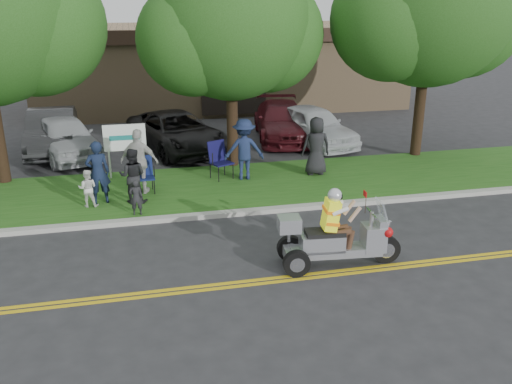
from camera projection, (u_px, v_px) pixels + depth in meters
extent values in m
plane|color=#28282B|center=(273.00, 268.00, 11.25)|extent=(120.00, 120.00, 0.00)
cube|color=gold|center=(280.00, 281.00, 10.71)|extent=(60.00, 0.10, 0.01)
cube|color=gold|center=(278.00, 278.00, 10.86)|extent=(60.00, 0.10, 0.01)
cube|color=#A8A89E|center=(243.00, 212.00, 14.03)|extent=(60.00, 0.25, 0.12)
cube|color=#205416|center=(229.00, 186.00, 16.00)|extent=(60.00, 4.00, 0.10)
cube|color=#9E7F5B|center=(219.00, 65.00, 28.43)|extent=(18.00, 8.00, 4.00)
cube|color=black|center=(233.00, 36.00, 24.14)|extent=(18.00, 0.30, 0.60)
sphere|color=#204D16|center=(34.00, 24.00, 15.32)|extent=(4.05, 4.05, 4.05)
cylinder|color=#332114|center=(232.00, 104.00, 17.25)|extent=(0.36, 0.36, 4.20)
sphere|color=#204D16|center=(231.00, 21.00, 16.39)|extent=(4.80, 4.80, 4.80)
sphere|color=#204D16|center=(267.00, 35.00, 17.07)|extent=(3.60, 3.60, 3.60)
sphere|color=#204D16|center=(193.00, 40.00, 16.13)|extent=(3.36, 3.36, 3.36)
cylinder|color=#332114|center=(421.00, 89.00, 18.34)|extent=(0.36, 0.36, 4.76)
sphere|color=#204D16|center=(462.00, 15.00, 18.10)|extent=(4.20, 4.20, 4.20)
sphere|color=#204D16|center=(392.00, 19.00, 17.08)|extent=(3.92, 3.92, 3.92)
cylinder|color=silver|center=(110.00, 164.00, 16.40)|extent=(0.06, 0.06, 1.10)
cylinder|color=silver|center=(143.00, 162.00, 16.61)|extent=(0.06, 0.06, 1.10)
cube|color=white|center=(125.00, 138.00, 16.24)|extent=(1.25, 0.06, 0.80)
cylinder|color=black|center=(386.00, 249.00, 11.41)|extent=(0.61, 0.20, 0.60)
cylinder|color=black|center=(297.00, 264.00, 10.84)|extent=(0.57, 0.20, 0.56)
cylinder|color=black|center=(290.00, 248.00, 11.51)|extent=(0.57, 0.20, 0.56)
cube|color=#A4A5AE|center=(336.00, 251.00, 11.26)|extent=(1.93, 0.64, 0.18)
cube|color=#A4A5AE|center=(322.00, 242.00, 11.16)|extent=(0.94, 0.54, 0.35)
cube|color=black|center=(325.00, 233.00, 11.09)|extent=(0.83, 0.49, 0.10)
cube|color=#A4A5AE|center=(373.00, 237.00, 11.27)|extent=(0.49, 0.52, 0.55)
cube|color=silver|center=(382.00, 211.00, 11.09)|extent=(0.23, 0.47, 0.49)
cube|color=#A4A5AE|center=(289.00, 224.00, 10.92)|extent=(0.49, 0.46, 0.30)
sphere|color=#B20C0F|center=(387.00, 231.00, 11.11)|extent=(0.22, 0.22, 0.22)
cube|color=#EBF319|center=(331.00, 215.00, 10.97)|extent=(0.38, 0.43, 0.65)
sphere|color=silver|center=(335.00, 195.00, 10.84)|extent=(0.29, 0.29, 0.29)
cylinder|color=black|center=(138.00, 189.00, 14.98)|extent=(0.03, 0.03, 0.43)
cylinder|color=black|center=(154.00, 187.00, 15.12)|extent=(0.03, 0.03, 0.43)
cylinder|color=black|center=(136.00, 184.00, 15.37)|extent=(0.03, 0.03, 0.43)
cylinder|color=black|center=(152.00, 182.00, 15.50)|extent=(0.03, 0.03, 0.43)
cube|color=#111D50|center=(145.00, 178.00, 15.17)|extent=(0.58, 0.53, 0.04)
cube|color=#111D50|center=(143.00, 166.00, 15.28)|extent=(0.55, 0.21, 0.58)
cylinder|color=black|center=(219.00, 174.00, 16.13)|extent=(0.03, 0.03, 0.47)
cylinder|color=black|center=(233.00, 171.00, 16.42)|extent=(0.03, 0.03, 0.47)
cylinder|color=black|center=(210.00, 170.00, 16.49)|extent=(0.03, 0.03, 0.47)
cylinder|color=black|center=(225.00, 168.00, 16.78)|extent=(0.03, 0.03, 0.47)
cube|color=#0E0D3D|center=(222.00, 163.00, 16.37)|extent=(0.75, 0.73, 0.04)
cube|color=#0E0D3D|center=(217.00, 151.00, 16.46)|extent=(0.61, 0.39, 0.64)
imported|color=#131E36|center=(98.00, 172.00, 14.28)|extent=(0.67, 0.49, 1.70)
imported|color=black|center=(133.00, 176.00, 14.37)|extent=(0.83, 0.72, 1.48)
imported|color=#BAB9B3|center=(139.00, 162.00, 15.01)|extent=(1.16, 0.79, 1.83)
imported|color=#1A2549|center=(244.00, 149.00, 16.21)|extent=(1.25, 0.81, 1.84)
imported|color=black|center=(316.00, 146.00, 16.64)|extent=(0.91, 0.62, 1.80)
imported|color=black|center=(136.00, 197.00, 13.61)|extent=(0.35, 0.24, 0.93)
imported|color=silver|center=(88.00, 188.00, 14.15)|extent=(0.54, 0.45, 1.00)
imported|color=#B0B2B7|center=(64.00, 137.00, 18.85)|extent=(3.20, 4.70, 1.48)
imported|color=#28282A|center=(52.00, 131.00, 19.55)|extent=(1.82, 4.67, 1.52)
imported|color=black|center=(176.00, 132.00, 19.67)|extent=(3.82, 5.53, 1.40)
imported|color=#440F16|center=(282.00, 121.00, 21.39)|extent=(2.69, 5.13, 1.42)
imported|color=silver|center=(313.00, 126.00, 20.47)|extent=(2.80, 4.70, 1.50)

